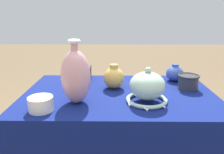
% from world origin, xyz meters
% --- Properties ---
extents(display_table, '(1.13, 0.72, 0.72)m').
position_xyz_m(display_table, '(0.00, -0.02, 0.64)').
color(display_table, olive).
rests_on(display_table, ground_plane).
extents(vase_tall_bulbous, '(0.15, 0.15, 0.34)m').
position_xyz_m(vase_tall_bulbous, '(-0.23, -0.16, 0.86)').
color(vase_tall_bulbous, '#D19399').
rests_on(vase_tall_bulbous, display_table).
extents(vase_dome_bell, '(0.23, 0.23, 0.20)m').
position_xyz_m(vase_dome_bell, '(0.14, -0.14, 0.80)').
color(vase_dome_bell, '#A8CCB7').
rests_on(vase_dome_bell, display_table).
extents(mosaic_tile_box, '(0.12, 0.14, 0.10)m').
position_xyz_m(mosaic_tile_box, '(-0.25, 0.24, 0.77)').
color(mosaic_tile_box, '#232328').
rests_on(mosaic_tile_box, display_table).
extents(jar_round_ochre, '(0.13, 0.13, 0.15)m').
position_xyz_m(jar_round_ochre, '(-0.03, 0.08, 0.79)').
color(jar_round_ochre, gold).
rests_on(jar_round_ochre, display_table).
extents(jar_round_cobalt, '(0.12, 0.12, 0.12)m').
position_xyz_m(jar_round_cobalt, '(0.39, 0.24, 0.77)').
color(jar_round_cobalt, '#3851A8').
rests_on(jar_round_cobalt, display_table).
extents(pot_squat_ivory, '(0.12, 0.12, 0.07)m').
position_xyz_m(pot_squat_ivory, '(-0.39, -0.26, 0.75)').
color(pot_squat_ivory, white).
rests_on(pot_squat_ivory, display_table).
extents(cup_wide_teal, '(0.12, 0.12, 0.08)m').
position_xyz_m(cup_wide_teal, '(-0.26, 0.07, 0.76)').
color(cup_wide_teal, teal).
rests_on(cup_wide_teal, display_table).
extents(cup_wide_charcoal, '(0.13, 0.13, 0.09)m').
position_xyz_m(cup_wide_charcoal, '(0.43, 0.06, 0.77)').
color(cup_wide_charcoal, '#2D2D33').
rests_on(cup_wide_charcoal, display_table).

